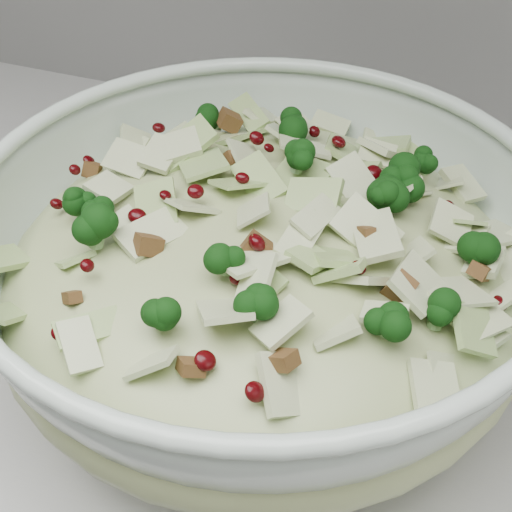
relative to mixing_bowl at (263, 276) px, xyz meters
The scene contains 3 objects.
counter 0.57m from the mixing_bowl, 151.95° to the left, with size 3.60×0.60×0.90m, color #AEAEA9.
mixing_bowl is the anchor object (origin of this frame).
salad 0.03m from the mixing_bowl, 104.04° to the right, with size 0.39×0.39×0.16m.
Camera 1 is at (0.31, 1.24, 1.32)m, focal length 50.00 mm.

